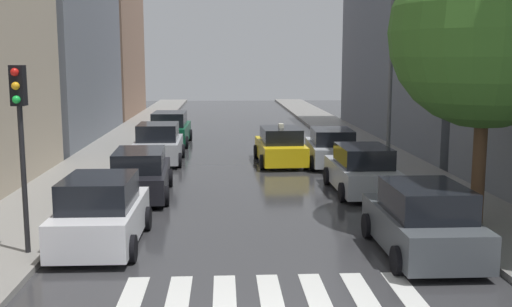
# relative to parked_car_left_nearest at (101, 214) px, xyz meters

# --- Properties ---
(ground_plane) EXTENTS (28.00, 72.00, 0.04)m
(ground_plane) POSITION_rel_parked_car_left_nearest_xyz_m (3.92, 18.14, -0.84)
(ground_plane) COLOR #343437
(sidewalk_left) EXTENTS (3.00, 72.00, 0.15)m
(sidewalk_left) POSITION_rel_parked_car_left_nearest_xyz_m (-2.58, 18.14, -0.75)
(sidewalk_left) COLOR gray
(sidewalk_left) RESTS_ON ground
(sidewalk_right) EXTENTS (3.00, 72.00, 0.15)m
(sidewalk_right) POSITION_rel_parked_car_left_nearest_xyz_m (10.42, 18.14, -0.75)
(sidewalk_right) COLOR gray
(sidewalk_right) RESTS_ON ground
(crosswalk_stripes) EXTENTS (5.85, 2.20, 0.01)m
(crosswalk_stripes) POSITION_rel_parked_car_left_nearest_xyz_m (3.92, -3.39, -0.81)
(crosswalk_stripes) COLOR silver
(crosswalk_stripes) RESTS_ON ground
(building_left_far) EXTENTS (6.00, 12.15, 13.72)m
(building_left_far) POSITION_rel_parked_car_left_nearest_xyz_m (-7.08, 35.20, 6.04)
(building_left_far) COLOR #8C6B56
(building_left_far) RESTS_ON ground
(building_right_mid) EXTENTS (6.00, 21.06, 12.05)m
(building_right_mid) POSITION_rel_parked_car_left_nearest_xyz_m (14.92, 19.94, 5.20)
(building_right_mid) COLOR slate
(building_right_mid) RESTS_ON ground
(parked_car_left_nearest) EXTENTS (2.07, 4.03, 1.77)m
(parked_car_left_nearest) POSITION_rel_parked_car_left_nearest_xyz_m (0.00, 0.00, 0.00)
(parked_car_left_nearest) COLOR silver
(parked_car_left_nearest) RESTS_ON ground
(parked_car_left_second) EXTENTS (2.18, 4.58, 1.61)m
(parked_car_left_second) POSITION_rel_parked_car_left_nearest_xyz_m (0.22, 5.48, -0.07)
(parked_car_left_second) COLOR black
(parked_car_left_second) RESTS_ON ground
(parked_car_left_third) EXTENTS (2.19, 4.06, 1.78)m
(parked_car_left_third) POSITION_rel_parked_car_left_nearest_xyz_m (0.13, 12.24, 0.01)
(parked_car_left_third) COLOR #B2B7BF
(parked_car_left_third) RESTS_ON ground
(parked_car_left_fourth) EXTENTS (2.21, 4.78, 1.79)m
(parked_car_left_fourth) POSITION_rel_parked_car_left_nearest_xyz_m (0.12, 18.18, 0.01)
(parked_car_left_fourth) COLOR #0C4C2D
(parked_car_left_fourth) RESTS_ON ground
(parked_car_right_nearest) EXTENTS (2.12, 4.16, 1.72)m
(parked_car_right_nearest) POSITION_rel_parked_car_left_nearest_xyz_m (7.69, -1.10, -0.02)
(parked_car_right_nearest) COLOR #474C51
(parked_car_right_nearest) RESTS_ON ground
(parked_car_right_second) EXTENTS (2.09, 4.27, 1.66)m
(parked_car_right_second) POSITION_rel_parked_car_left_nearest_xyz_m (7.80, 5.66, -0.05)
(parked_car_right_second) COLOR #B2B7BF
(parked_car_right_second) RESTS_ON ground
(parked_car_right_third) EXTENTS (2.25, 4.41, 1.60)m
(parked_car_right_third) POSITION_rel_parked_car_left_nearest_xyz_m (7.75, 11.28, -0.07)
(parked_car_right_third) COLOR #B2B7BF
(parked_car_right_third) RESTS_ON ground
(taxi_midroad) EXTENTS (2.21, 4.47, 1.81)m
(taxi_midroad) POSITION_rel_parked_car_left_nearest_xyz_m (5.54, 11.72, -0.06)
(taxi_midroad) COLOR yellow
(taxi_midroad) RESTS_ON ground
(street_tree_right) EXTENTS (5.10, 5.10, 7.69)m
(street_tree_right) POSITION_rel_parked_car_left_nearest_xyz_m (9.94, 1.13, 4.46)
(street_tree_right) COLOR #513823
(street_tree_right) RESTS_ON sidewalk_right
(traffic_light_left_corner) EXTENTS (0.30, 0.42, 4.30)m
(traffic_light_left_corner) POSITION_rel_parked_car_left_nearest_xyz_m (-1.53, -0.89, 2.47)
(traffic_light_left_corner) COLOR black
(traffic_light_left_corner) RESTS_ON sidewalk_left
(lamp_post_right) EXTENTS (0.60, 0.28, 6.98)m
(lamp_post_right) POSITION_rel_parked_car_left_nearest_xyz_m (9.47, 8.45, 3.35)
(lamp_post_right) COLOR #595B60
(lamp_post_right) RESTS_ON sidewalk_right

